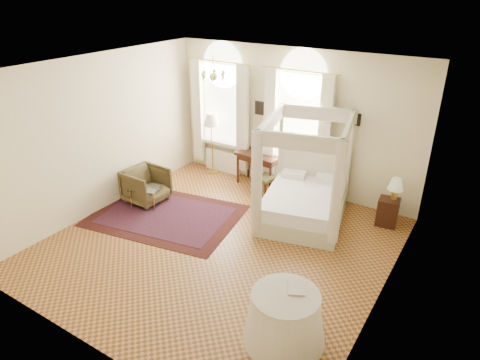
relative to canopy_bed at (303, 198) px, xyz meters
The scene contains 18 objects.
ground 2.01m from the canopy_bed, 118.82° to the right, with size 6.00×6.00×0.00m, color #AA6531.
room_walls 2.45m from the canopy_bed, 118.82° to the right, with size 6.00×6.00×6.00m.
window_left 3.22m from the canopy_bed, 157.74° to the left, with size 1.62×0.27×3.29m.
window_right 1.70m from the canopy_bed, 122.50° to the left, with size 1.62×0.27×3.29m.
chandelier 3.07m from the canopy_bed, 164.52° to the right, with size 0.51×0.45×0.50m.
wall_pictures 2.06m from the canopy_bed, 124.12° to the left, with size 2.54×0.03×0.39m.
canopy_bed is the anchor object (origin of this frame).
nightstand 1.73m from the canopy_bed, 26.03° to the left, with size 0.40×0.37×0.58m, color #34190E.
nightstand_lamp 1.85m from the canopy_bed, 27.62° to the left, with size 0.30×0.30×0.45m.
writing_desk 1.92m from the canopy_bed, 148.82° to the left, with size 1.13×0.66×0.82m.
laptop 1.73m from the canopy_bed, 149.60° to the left, with size 0.35×0.22×0.03m, color black.
stool 1.39m from the canopy_bed, 153.38° to the left, with size 0.48×0.48×0.45m.
armchair 3.53m from the canopy_bed, 161.57° to the right, with size 0.84×0.86×0.78m, color #43371D.
coffee_table 3.48m from the canopy_bed, 158.39° to the right, with size 0.74×0.62×0.43m.
floor_lamp 3.29m from the canopy_bed, 161.87° to the left, with size 0.41×0.41×1.59m.
oriental_rug 2.94m from the canopy_bed, 150.82° to the right, with size 3.38×2.68×0.01m.
side_table 3.39m from the canopy_bed, 69.52° to the right, with size 1.15×1.15×0.79m.
book 3.28m from the canopy_bed, 69.34° to the right, with size 0.22×0.30×0.03m, color black.
Camera 1 is at (4.02, -5.60, 4.58)m, focal length 32.00 mm.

